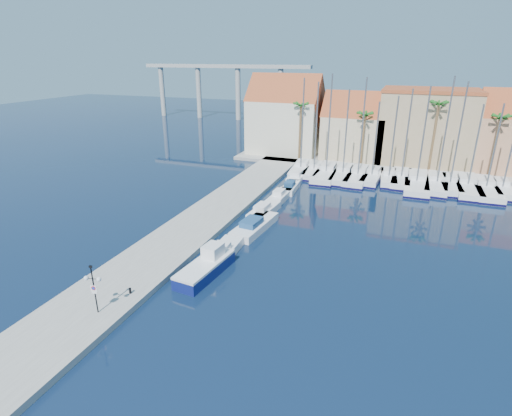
% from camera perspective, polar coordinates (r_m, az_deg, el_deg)
% --- Properties ---
extents(ground, '(260.00, 260.00, 0.00)m').
position_cam_1_polar(ground, '(28.94, -4.30, -14.55)').
color(ground, black).
rests_on(ground, ground).
extents(quay_west, '(6.00, 77.00, 0.50)m').
position_cam_1_polar(quay_west, '(43.01, -7.67, -1.82)').
color(quay_west, gray).
rests_on(quay_west, ground).
extents(shore_north, '(54.00, 16.00, 0.50)m').
position_cam_1_polar(shore_north, '(71.16, 20.04, 6.29)').
color(shore_north, gray).
rests_on(shore_north, ground).
extents(lamp_post, '(1.21, 0.49, 3.60)m').
position_cam_1_polar(lamp_post, '(28.72, -22.26, -9.76)').
color(lamp_post, black).
rests_on(lamp_post, quay_west).
extents(bollard, '(0.18, 0.18, 0.44)m').
position_cam_1_polar(bollard, '(31.13, -17.54, -11.20)').
color(bollard, black).
rests_on(bollard, quay_west).
extents(fishing_boat, '(2.71, 6.39, 2.17)m').
position_cam_1_polar(fishing_boat, '(33.09, -7.11, -8.25)').
color(fishing_boat, navy).
rests_on(fishing_boat, ground).
extents(motorboat_west_0, '(2.14, 5.94, 1.40)m').
position_cam_1_polar(motorboat_west_0, '(35.59, -4.83, -6.32)').
color(motorboat_west_0, white).
rests_on(motorboat_west_0, ground).
extents(motorboat_west_1, '(2.95, 7.27, 1.40)m').
position_cam_1_polar(motorboat_west_1, '(40.86, -0.26, -2.49)').
color(motorboat_west_1, white).
rests_on(motorboat_west_1, ground).
extents(motorboat_west_2, '(2.29, 5.89, 1.40)m').
position_cam_1_polar(motorboat_west_2, '(44.76, 1.13, -0.34)').
color(motorboat_west_2, white).
rests_on(motorboat_west_2, ground).
extents(motorboat_west_3, '(1.78, 5.14, 1.40)m').
position_cam_1_polar(motorboat_west_3, '(49.57, 3.49, 1.78)').
color(motorboat_west_3, white).
rests_on(motorboat_west_3, ground).
extents(motorboat_west_4, '(1.85, 5.16, 1.40)m').
position_cam_1_polar(motorboat_west_4, '(52.99, 4.94, 3.02)').
color(motorboat_west_4, white).
rests_on(motorboat_west_4, ground).
extents(motorboat_west_5, '(1.87, 5.85, 1.40)m').
position_cam_1_polar(motorboat_west_5, '(57.81, 5.93, 4.53)').
color(motorboat_west_5, white).
rests_on(motorboat_west_5, ground).
extents(sailboat_0, '(3.26, 9.55, 13.83)m').
position_cam_1_polar(sailboat_0, '(61.70, 6.49, 5.67)').
color(sailboat_0, white).
rests_on(sailboat_0, ground).
extents(sailboat_1, '(2.85, 9.04, 13.36)m').
position_cam_1_polar(sailboat_1, '(61.00, 8.41, 5.40)').
color(sailboat_1, white).
rests_on(sailboat_1, ground).
extents(sailboat_2, '(3.33, 11.43, 14.51)m').
position_cam_1_polar(sailboat_2, '(60.20, 10.09, 5.06)').
color(sailboat_2, white).
rests_on(sailboat_2, ground).
extents(sailboat_3, '(2.77, 10.44, 12.50)m').
position_cam_1_polar(sailboat_3, '(59.94, 12.37, 4.82)').
color(sailboat_3, white).
rests_on(sailboat_3, ground).
extents(sailboat_4, '(3.25, 10.95, 14.11)m').
position_cam_1_polar(sailboat_4, '(59.60, 14.42, 4.56)').
color(sailboat_4, white).
rests_on(sailboat_4, ground).
extents(sailboat_5, '(2.96, 9.15, 11.02)m').
position_cam_1_polar(sailboat_5, '(59.72, 16.28, 4.40)').
color(sailboat_5, white).
rests_on(sailboat_5, ground).
extents(sailboat_6, '(2.81, 8.47, 11.83)m').
position_cam_1_polar(sailboat_6, '(59.71, 18.42, 4.18)').
color(sailboat_6, white).
rests_on(sailboat_6, ground).
extents(sailboat_7, '(2.62, 9.60, 12.76)m').
position_cam_1_polar(sailboat_7, '(60.09, 20.03, 4.07)').
color(sailboat_7, white).
rests_on(sailboat_7, ground).
extents(sailboat_8, '(3.22, 11.89, 13.24)m').
position_cam_1_polar(sailboat_8, '(58.89, 21.93, 3.46)').
color(sailboat_8, white).
rests_on(sailboat_8, ground).
extents(sailboat_9, '(3.63, 10.85, 14.45)m').
position_cam_1_polar(sailboat_9, '(59.54, 24.43, 3.30)').
color(sailboat_9, white).
rests_on(sailboat_9, ground).
extents(sailboat_10, '(3.05, 9.35, 13.84)m').
position_cam_1_polar(sailboat_10, '(59.72, 25.88, 3.14)').
color(sailboat_10, white).
rests_on(sailboat_10, ground).
extents(sailboat_11, '(3.08, 11.53, 11.20)m').
position_cam_1_polar(sailboat_11, '(60.19, 27.92, 2.85)').
color(sailboat_11, white).
rests_on(sailboat_11, ground).
extents(sailboat_12, '(3.16, 11.19, 11.41)m').
position_cam_1_polar(sailboat_12, '(60.24, 29.89, 2.51)').
color(sailboat_12, white).
rests_on(sailboat_12, ground).
extents(sailboat_13, '(2.26, 8.45, 12.66)m').
position_cam_1_polar(sailboat_13, '(61.01, 31.64, 2.44)').
color(sailboat_13, white).
rests_on(sailboat_13, ground).
extents(building_0, '(12.30, 9.00, 13.50)m').
position_cam_1_polar(building_0, '(71.89, 4.24, 12.74)').
color(building_0, beige).
rests_on(building_0, shore_north).
extents(building_1, '(10.30, 8.00, 11.00)m').
position_cam_1_polar(building_1, '(69.66, 13.87, 10.91)').
color(building_1, tan).
rests_on(building_1, shore_north).
extents(building_2, '(14.20, 10.20, 11.50)m').
position_cam_1_polar(building_2, '(70.06, 23.13, 10.71)').
color(building_2, tan).
rests_on(building_2, shore_north).
extents(palm_0, '(2.60, 2.60, 10.15)m').
position_cam_1_polar(palm_0, '(65.72, 6.44, 14.14)').
color(palm_0, brown).
rests_on(palm_0, shore_north).
extents(palm_1, '(2.60, 2.60, 9.15)m').
position_cam_1_polar(palm_1, '(64.11, 15.29, 12.53)').
color(palm_1, brown).
rests_on(palm_1, shore_north).
extents(palm_2, '(2.60, 2.60, 11.15)m').
position_cam_1_polar(palm_2, '(63.68, 24.64, 13.06)').
color(palm_2, brown).
rests_on(palm_2, shore_north).
extents(palm_3, '(2.60, 2.60, 9.65)m').
position_cam_1_polar(palm_3, '(64.81, 31.57, 10.73)').
color(palm_3, brown).
rests_on(palm_3, shore_north).
extents(viaduct, '(48.00, 2.20, 14.45)m').
position_cam_1_polar(viaduct, '(114.58, -5.06, 17.66)').
color(viaduct, '#9E9E99').
rests_on(viaduct, ground).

